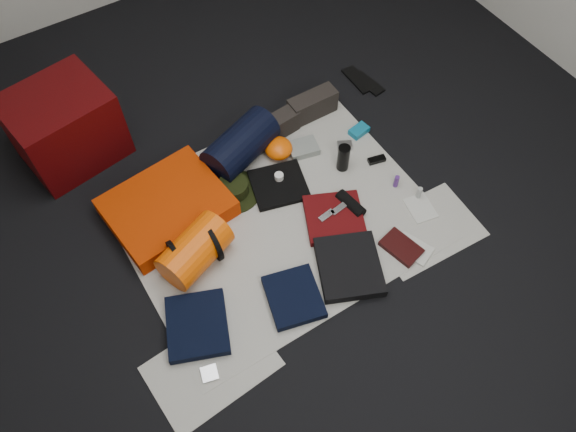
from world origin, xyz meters
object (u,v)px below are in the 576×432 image
compact_camera (345,146)px  paperback_book (401,247)px  red_cabinet (65,127)px  navy_duffel (241,145)px  water_bottle (343,158)px  stuff_sack (195,250)px  sleeping_pad (167,207)px

compact_camera → paperback_book: (-0.15, -0.73, -0.00)m
red_cabinet → navy_duffel: (0.82, -0.57, -0.10)m
water_bottle → stuff_sack: bearing=-174.2°
stuff_sack → navy_duffel: navy_duffel is taller
sleeping_pad → stuff_sack: stuff_sack is taller
stuff_sack → red_cabinet: bearing=104.7°
paperback_book → red_cabinet: bearing=114.9°
sleeping_pad → paperback_book: (0.95, -0.87, -0.04)m
stuff_sack → water_bottle: 1.01m
red_cabinet → water_bottle: size_ratio=3.05×
water_bottle → compact_camera: size_ratio=2.00×
stuff_sack → sleeping_pad: bearing=89.5°
navy_duffel → sleeping_pad: bearing=173.0°
sleeping_pad → water_bottle: 1.03m
sleeping_pad → red_cabinet: bearing=111.8°
stuff_sack → paperback_book: (0.95, -0.51, -0.10)m
stuff_sack → water_bottle: (1.01, 0.10, -0.02)m
sleeping_pad → paperback_book: bearing=-42.5°
sleeping_pad → compact_camera: size_ratio=7.03×
water_bottle → compact_camera: (0.10, 0.12, -0.07)m
stuff_sack → navy_duffel: 0.72m
navy_duffel → water_bottle: 0.60m
red_cabinet → paperback_book: bearing=-61.2°
red_cabinet → water_bottle: red_cabinet is taller
paperback_book → compact_camera: bearing=65.3°
stuff_sack → compact_camera: (1.10, 0.22, -0.09)m
navy_duffel → compact_camera: size_ratio=5.06×
red_cabinet → sleeping_pad: size_ratio=0.87×
stuff_sack → compact_camera: bearing=11.2°
navy_duffel → paperback_book: navy_duffel is taller
stuff_sack → paperback_book: bearing=-28.3°
stuff_sack → compact_camera: stuff_sack is taller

